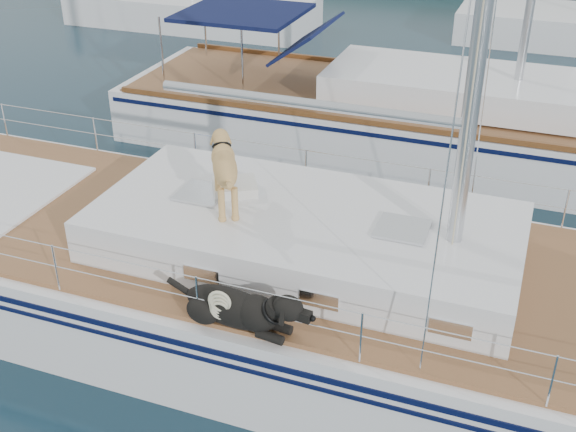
% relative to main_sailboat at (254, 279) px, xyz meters
% --- Properties ---
extents(ground, '(120.00, 120.00, 0.00)m').
position_rel_main_sailboat_xyz_m(ground, '(-0.09, 0.01, -0.68)').
color(ground, black).
rests_on(ground, ground).
extents(main_sailboat, '(12.00, 3.84, 14.01)m').
position_rel_main_sailboat_xyz_m(main_sailboat, '(0.00, 0.00, 0.00)').
color(main_sailboat, white).
rests_on(main_sailboat, ground).
extents(neighbor_sailboat, '(11.00, 3.50, 13.30)m').
position_rel_main_sailboat_xyz_m(neighbor_sailboat, '(0.40, 6.44, -0.05)').
color(neighbor_sailboat, white).
rests_on(neighbor_sailboat, ground).
extents(bg_boat_west, '(8.00, 3.00, 11.65)m').
position_rel_main_sailboat_xyz_m(bg_boat_west, '(-8.09, 14.01, -0.23)').
color(bg_boat_west, white).
rests_on(bg_boat_west, ground).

